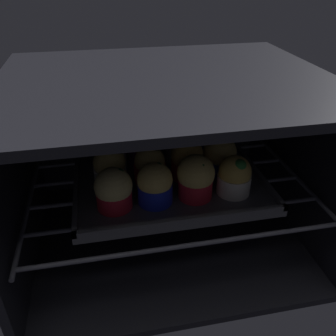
{
  "coord_description": "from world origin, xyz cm",
  "views": [
    {
      "loc": [
        -11.8,
        -37.76,
        53.69
      ],
      "look_at": [
        0.0,
        21.08,
        17.46
      ],
      "focal_mm": 37.78,
      "sensor_mm": 36.0,
      "label": 1
    }
  ],
  "objects": [
    {
      "name": "muffin_row0_col1",
      "position": [
        -3.84,
        13.67,
        18.9
      ],
      "size": [
        6.34,
        6.34,
        7.86
      ],
      "color": "#1928B7",
      "rests_on": "baking_tray"
    },
    {
      "name": "muffin_row1_col0",
      "position": [
        -11.35,
        21.23,
        18.95
      ],
      "size": [
        6.28,
        6.28,
        7.94
      ],
      "color": "silver",
      "rests_on": "baking_tray"
    },
    {
      "name": "muffin_row2_col0",
      "position": [
        -10.67,
        28.5,
        18.68
      ],
      "size": [
        6.28,
        6.28,
        7.45
      ],
      "color": "silver",
      "rests_on": "baking_tray"
    },
    {
      "name": "muffin_row1_col3",
      "position": [
        10.7,
        21.42,
        18.95
      ],
      "size": [
        6.87,
        6.87,
        8.44
      ],
      "color": "#1928B7",
      "rests_on": "baking_tray"
    },
    {
      "name": "muffin_row2_col1",
      "position": [
        -4.01,
        28.35,
        18.57
      ],
      "size": [
        6.28,
        6.28,
        7.39
      ],
      "color": "#7A238C",
      "rests_on": "baking_tray"
    },
    {
      "name": "oven_rack",
      "position": [
        0.0,
        22.0,
        13.6
      ],
      "size": [
        54.8,
        42.0,
        0.8
      ],
      "color": "#51515B",
      "rests_on": "oven_cavity"
    },
    {
      "name": "muffin_row2_col2",
      "position": [
        4.01,
        28.27,
        18.54
      ],
      "size": [
        6.28,
        6.28,
        7.35
      ],
      "color": "silver",
      "rests_on": "baking_tray"
    },
    {
      "name": "oven_cavity",
      "position": [
        0.0,
        26.25,
        17.0
      ],
      "size": [
        59.0,
        47.0,
        37.0
      ],
      "color": "black",
      "rests_on": "ground"
    },
    {
      "name": "muffin_row0_col3",
      "position": [
        11.03,
        13.68,
        18.8
      ],
      "size": [
        6.28,
        6.28,
        7.68
      ],
      "color": "silver",
      "rests_on": "baking_tray"
    },
    {
      "name": "muffin_row0_col0",
      "position": [
        -11.12,
        13.59,
        18.79
      ],
      "size": [
        6.69,
        6.69,
        7.69
      ],
      "color": "red",
      "rests_on": "baking_tray"
    },
    {
      "name": "muffin_row0_col2",
      "position": [
        3.65,
        13.83,
        19.29
      ],
      "size": [
        6.84,
        6.84,
        8.46
      ],
      "color": "red",
      "rests_on": "baking_tray"
    },
    {
      "name": "baking_tray",
      "position": [
        0.0,
        21.08,
        14.68
      ],
      "size": [
        36.94,
        29.59,
        2.2
      ],
      "color": "#4C4C51",
      "rests_on": "oven_rack"
    },
    {
      "name": "muffin_row1_col1",
      "position": [
        -3.66,
        20.71,
        18.6
      ],
      "size": [
        6.28,
        6.28,
        7.44
      ],
      "color": "red",
      "rests_on": "baking_tray"
    },
    {
      "name": "muffin_row2_col3",
      "position": [
        10.73,
        28.17,
        18.76
      ],
      "size": [
        6.41,
        6.41,
        7.72
      ],
      "color": "#1928B7",
      "rests_on": "baking_tray"
    },
    {
      "name": "muffin_row1_col2",
      "position": [
        3.76,
        20.81,
        19.1
      ],
      "size": [
        6.43,
        6.43,
        8.24
      ],
      "color": "red",
      "rests_on": "baking_tray"
    }
  ]
}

